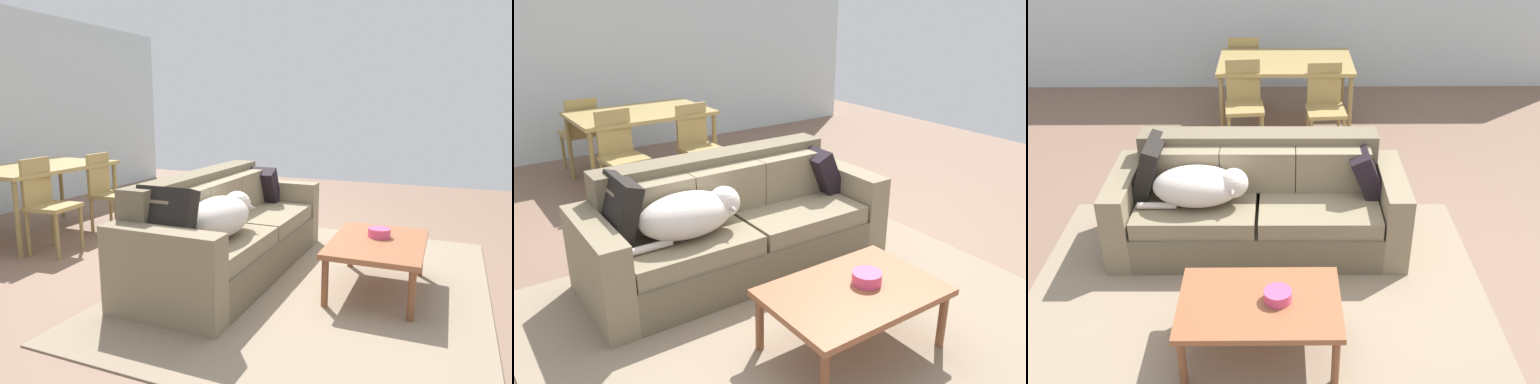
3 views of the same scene
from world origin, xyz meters
The scene contains 12 objects.
ground_plane centered at (0.00, 0.00, 0.00)m, with size 10.00×10.00×0.00m, color #7F604E.
area_rug centered at (-0.25, -0.52, 0.01)m, with size 3.33×2.63×0.01m, color gray.
couch centered at (-0.25, 0.24, 0.33)m, with size 2.29×0.89×0.85m.
dog_on_left_cushion centered at (-0.67, 0.07, 0.60)m, with size 0.84×0.40×0.31m.
throw_pillow_by_left_arm centered at (-1.10, 0.30, 0.65)m, with size 0.13×0.45×0.45m, color black.
throw_pillow_by_right_arm centered at (0.60, 0.29, 0.61)m, with size 0.16×0.37×0.37m, color black.
coffee_table centered at (-0.21, -1.03, 0.36)m, with size 1.01×0.69×0.41m.
bowl_on_coffee_table centered at (-0.09, -1.02, 0.44)m, with size 0.17×0.17×0.07m, color #EA4C7F.
dining_table centered at (-0.01, 2.63, 0.71)m, with size 1.48×0.96×0.78m.
dining_chair_near_left centered at (-0.45, 2.09, 0.52)m, with size 0.44×0.44×0.93m.
dining_chair_near_right centered at (0.41, 2.08, 0.49)m, with size 0.43×0.43×0.89m.
dining_chair_far_left centered at (-0.50, 3.26, 0.50)m, with size 0.41×0.41×0.89m.
Camera 3 is at (-0.08, -3.92, 2.83)m, focal length 42.42 mm.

